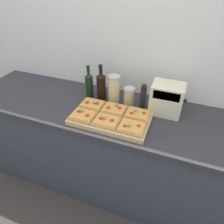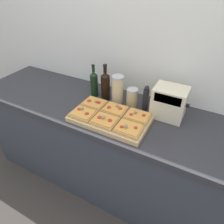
{
  "view_description": "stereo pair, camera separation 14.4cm",
  "coord_description": "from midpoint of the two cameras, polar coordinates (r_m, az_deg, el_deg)",
  "views": [
    {
      "loc": [
        0.4,
        -0.88,
        1.8
      ],
      "look_at": [
        -0.02,
        0.22,
        0.97
      ],
      "focal_mm": 32.0,
      "sensor_mm": 36.0,
      "label": 1
    },
    {
      "loc": [
        0.53,
        -0.82,
        1.8
      ],
      "look_at": [
        -0.02,
        0.22,
        0.97
      ],
      "focal_mm": 32.0,
      "sensor_mm": 36.0,
      "label": 2
    }
  ],
  "objects": [
    {
      "name": "grain_jar_tall",
      "position": [
        1.6,
        -2.03,
        6.47
      ],
      "size": [
        0.1,
        0.1,
        0.23
      ],
      "color": "beige",
      "rests_on": "kitchen_counter"
    },
    {
      "name": "wine_bottle",
      "position": [
        1.64,
        -5.63,
        7.37
      ],
      "size": [
        0.07,
        0.07,
        0.3
      ],
      "color": "black",
      "rests_on": "kitchen_counter"
    },
    {
      "name": "grain_jar_short",
      "position": [
        1.58,
        2.3,
        4.4
      ],
      "size": [
        0.09,
        0.09,
        0.15
      ],
      "color": "tan",
      "rests_on": "kitchen_counter"
    },
    {
      "name": "pizza_slice_back_right",
      "position": [
        1.43,
        4.53,
        -0.78
      ],
      "size": [
        0.17,
        0.14,
        0.05
      ],
      "color": "tan",
      "rests_on": "cutting_board"
    },
    {
      "name": "pizza_slice_front_center",
      "position": [
        1.36,
        -4.62,
        -2.71
      ],
      "size": [
        0.17,
        0.14,
        0.06
      ],
      "color": "tan",
      "rests_on": "cutting_board"
    },
    {
      "name": "pepper_mill",
      "position": [
        1.54,
        6.25,
        4.44
      ],
      "size": [
        0.04,
        0.04,
        0.21
      ],
      "color": "black",
      "rests_on": "kitchen_counter"
    },
    {
      "name": "pizza_slice_front_right",
      "position": [
        1.31,
        2.56,
        -4.48
      ],
      "size": [
        0.17,
        0.14,
        0.05
      ],
      "color": "tan",
      "rests_on": "cutting_board"
    },
    {
      "name": "pizza_slice_back_left",
      "position": [
        1.54,
        -8.33,
        2.04
      ],
      "size": [
        0.17,
        0.14,
        0.05
      ],
      "color": "tan",
      "rests_on": "cutting_board"
    },
    {
      "name": "cutting_board",
      "position": [
        1.44,
        -3.29,
        -1.97
      ],
      "size": [
        0.56,
        0.32,
        0.04
      ],
      "primitive_type": "cube",
      "color": "tan",
      "rests_on": "kitchen_counter"
    },
    {
      "name": "toaster_oven",
      "position": [
        1.51,
        12.72,
        3.61
      ],
      "size": [
        0.25,
        0.18,
        0.23
      ],
      "color": "beige",
      "rests_on": "kitchen_counter"
    },
    {
      "name": "olive_oil_bottle",
      "position": [
        1.69,
        -8.97,
        7.65
      ],
      "size": [
        0.06,
        0.06,
        0.28
      ],
      "color": "black",
      "rests_on": "kitchen_counter"
    },
    {
      "name": "kitchen_counter",
      "position": [
        1.84,
        -0.53,
        -11.43
      ],
      "size": [
        2.63,
        0.67,
        0.91
      ],
      "color": "#333842",
      "rests_on": "ground_plane"
    },
    {
      "name": "pizza_slice_front_left",
      "position": [
        1.44,
        -11.15,
        -1.08
      ],
      "size": [
        0.17,
        0.14,
        0.05
      ],
      "color": "tan",
      "rests_on": "cutting_board"
    },
    {
      "name": "ground_plane",
      "position": [
        2.05,
        -4.09,
        -26.42
      ],
      "size": [
        12.0,
        12.0,
        0.0
      ],
      "primitive_type": "plane",
      "color": "#3D3833"
    },
    {
      "name": "pizza_slice_back_center",
      "position": [
        1.48,
        -2.13,
        0.71
      ],
      "size": [
        0.17,
        0.14,
        0.06
      ],
      "color": "tan",
      "rests_on": "cutting_board"
    },
    {
      "name": "wall_back",
      "position": [
        1.69,
        3.89,
        16.3
      ],
      "size": [
        6.0,
        0.06,
        2.5
      ],
      "color": "silver",
      "rests_on": "ground_plane"
    }
  ]
}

